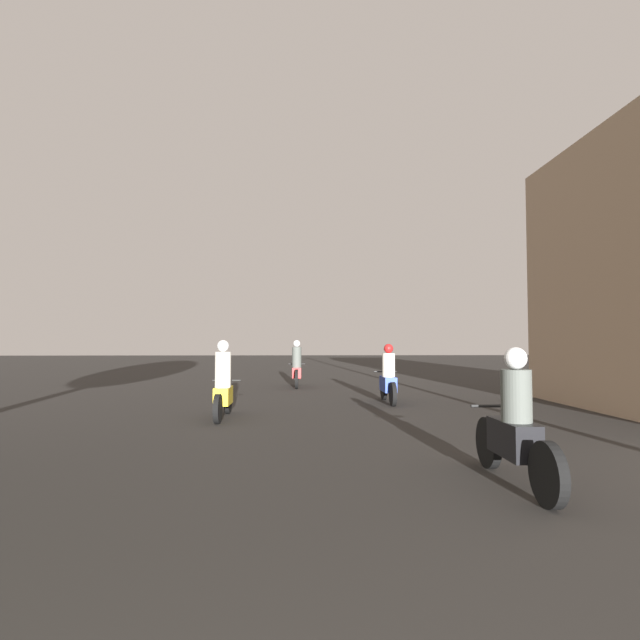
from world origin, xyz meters
TOP-DOWN VIEW (x-y plane):
  - motorcycle_black at (2.10, 5.82)m, footprint 0.60×2.10m
  - motorcycle_yellow at (-1.80, 10.72)m, footprint 0.60×1.90m
  - motorcycle_blue at (2.01, 13.15)m, footprint 0.60×1.93m
  - motorcycle_red at (-0.36, 17.81)m, footprint 0.60×2.04m

SIDE VIEW (x-z plane):
  - motorcycle_blue at x=2.01m, z-range -0.15..1.35m
  - motorcycle_black at x=2.10m, z-range -0.14..1.35m
  - motorcycle_red at x=-0.36m, z-range -0.17..1.45m
  - motorcycle_yellow at x=-1.80m, z-range -0.15..1.44m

